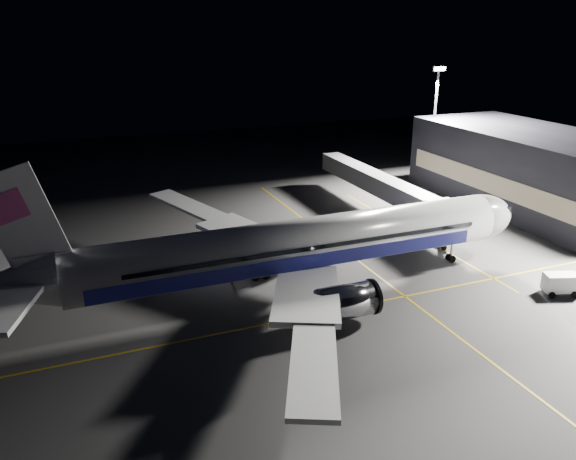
{
  "coord_description": "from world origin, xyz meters",
  "views": [
    {
      "loc": [
        -22.04,
        -51.5,
        27.58
      ],
      "look_at": [
        -0.01,
        2.85,
        6.0
      ],
      "focal_mm": 35.0,
      "sensor_mm": 36.0,
      "label": 1
    }
  ],
  "objects_px": {
    "safety_cone_a": "(232,281)",
    "baggage_tug": "(219,248)",
    "airliner": "(289,247)",
    "floodlight_mast_north": "(435,115)",
    "service_truck": "(564,283)",
    "safety_cone_c": "(289,242)",
    "safety_cone_b": "(242,249)",
    "jet_bridge": "(386,187)"
  },
  "relations": [
    {
      "from": "safety_cone_b",
      "to": "safety_cone_c",
      "type": "distance_m",
      "value": 6.57
    },
    {
      "from": "baggage_tug",
      "to": "safety_cone_a",
      "type": "xyz_separation_m",
      "value": [
        -1.11,
        -9.44,
        -0.43
      ]
    },
    {
      "from": "baggage_tug",
      "to": "airliner",
      "type": "bearing_deg",
      "value": -53.72
    },
    {
      "from": "airliner",
      "to": "safety_cone_a",
      "type": "height_order",
      "value": "airliner"
    },
    {
      "from": "service_truck",
      "to": "baggage_tug",
      "type": "bearing_deg",
      "value": 160.62
    },
    {
      "from": "safety_cone_c",
      "to": "safety_cone_a",
      "type": "bearing_deg",
      "value": -139.95
    },
    {
      "from": "service_truck",
      "to": "safety_cone_b",
      "type": "height_order",
      "value": "service_truck"
    },
    {
      "from": "jet_bridge",
      "to": "safety_cone_c",
      "type": "distance_m",
      "value": 19.03
    },
    {
      "from": "jet_bridge",
      "to": "service_truck",
      "type": "distance_m",
      "value": 30.44
    },
    {
      "from": "safety_cone_c",
      "to": "safety_cone_b",
      "type": "bearing_deg",
      "value": -179.02
    },
    {
      "from": "jet_bridge",
      "to": "service_truck",
      "type": "relative_size",
      "value": 7.02
    },
    {
      "from": "floodlight_mast_north",
      "to": "safety_cone_b",
      "type": "xyz_separation_m",
      "value": [
        -42.39,
        -19.16,
        -12.06
      ]
    },
    {
      "from": "jet_bridge",
      "to": "floodlight_mast_north",
      "type": "bearing_deg",
      "value": 37.74
    },
    {
      "from": "jet_bridge",
      "to": "safety_cone_a",
      "type": "relative_size",
      "value": 67.26
    },
    {
      "from": "floodlight_mast_north",
      "to": "baggage_tug",
      "type": "bearing_deg",
      "value": -157.8
    },
    {
      "from": "service_truck",
      "to": "safety_cone_c",
      "type": "distance_m",
      "value": 33.24
    },
    {
      "from": "airliner",
      "to": "service_truck",
      "type": "distance_m",
      "value": 30.06
    },
    {
      "from": "floodlight_mast_north",
      "to": "baggage_tug",
      "type": "relative_size",
      "value": 8.36
    },
    {
      "from": "service_truck",
      "to": "safety_cone_a",
      "type": "relative_size",
      "value": 9.58
    },
    {
      "from": "safety_cone_a",
      "to": "baggage_tug",
      "type": "bearing_deg",
      "value": 83.32
    },
    {
      "from": "airliner",
      "to": "baggage_tug",
      "type": "distance_m",
      "value": 14.84
    },
    {
      "from": "jet_bridge",
      "to": "baggage_tug",
      "type": "height_order",
      "value": "jet_bridge"
    },
    {
      "from": "airliner",
      "to": "safety_cone_b",
      "type": "height_order",
      "value": "airliner"
    },
    {
      "from": "safety_cone_a",
      "to": "safety_cone_b",
      "type": "height_order",
      "value": "safety_cone_b"
    },
    {
      "from": "service_truck",
      "to": "airliner",
      "type": "bearing_deg",
      "value": 175.98
    },
    {
      "from": "baggage_tug",
      "to": "safety_cone_c",
      "type": "relative_size",
      "value": 4.16
    },
    {
      "from": "floodlight_mast_north",
      "to": "safety_cone_c",
      "type": "height_order",
      "value": "floodlight_mast_north"
    },
    {
      "from": "jet_bridge",
      "to": "service_truck",
      "type": "height_order",
      "value": "jet_bridge"
    },
    {
      "from": "baggage_tug",
      "to": "safety_cone_a",
      "type": "distance_m",
      "value": 9.51
    },
    {
      "from": "airliner",
      "to": "floodlight_mast_north",
      "type": "height_order",
      "value": "floodlight_mast_north"
    },
    {
      "from": "airliner",
      "to": "floodlight_mast_north",
      "type": "distance_m",
      "value": 52.56
    },
    {
      "from": "airliner",
      "to": "jet_bridge",
      "type": "relative_size",
      "value": 1.79
    },
    {
      "from": "safety_cone_a",
      "to": "service_truck",
      "type": "bearing_deg",
      "value": -26.12
    },
    {
      "from": "jet_bridge",
      "to": "safety_cone_b",
      "type": "relative_size",
      "value": 55.73
    },
    {
      "from": "safety_cone_c",
      "to": "airliner",
      "type": "bearing_deg",
      "value": -112.1
    },
    {
      "from": "airliner",
      "to": "jet_bridge",
      "type": "xyz_separation_m",
      "value": [
        23.08,
        18.06,
        -0.58
      ]
    },
    {
      "from": "jet_bridge",
      "to": "floodlight_mast_north",
      "type": "relative_size",
      "value": 1.66
    },
    {
      "from": "safety_cone_b",
      "to": "safety_cone_c",
      "type": "xyz_separation_m",
      "value": [
        6.57,
        0.11,
        -0.01
      ]
    },
    {
      "from": "safety_cone_b",
      "to": "baggage_tug",
      "type": "bearing_deg",
      "value": 166.47
    },
    {
      "from": "jet_bridge",
      "to": "safety_cone_a",
      "type": "bearing_deg",
      "value": -153.77
    },
    {
      "from": "floodlight_mast_north",
      "to": "safety_cone_c",
      "type": "xyz_separation_m",
      "value": [
        -35.82,
        -19.05,
        -12.07
      ]
    },
    {
      "from": "floodlight_mast_north",
      "to": "baggage_tug",
      "type": "height_order",
      "value": "floodlight_mast_north"
    }
  ]
}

